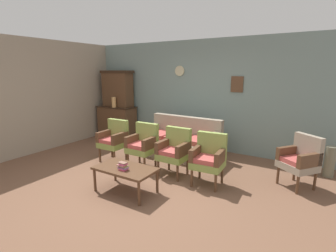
# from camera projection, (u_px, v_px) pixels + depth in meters

# --- Properties ---
(ground_plane) EXTENTS (7.68, 7.68, 0.00)m
(ground_plane) POSITION_uv_depth(u_px,v_px,m) (138.00, 185.00, 4.42)
(ground_plane) COLOR brown
(wall_back_with_decor) EXTENTS (6.40, 0.09, 2.70)m
(wall_back_with_decor) POSITION_uv_depth(u_px,v_px,m) (201.00, 95.00, 6.32)
(wall_back_with_decor) COLOR gray
(wall_back_with_decor) RESTS_ON ground
(wall_left_side) EXTENTS (0.06, 5.20, 2.70)m
(wall_left_side) POSITION_uv_depth(u_px,v_px,m) (25.00, 98.00, 5.78)
(wall_left_side) COLOR gray
(wall_left_side) RESTS_ON ground
(side_cabinet) EXTENTS (1.16, 0.55, 0.93)m
(side_cabinet) POSITION_uv_depth(u_px,v_px,m) (117.00, 122.00, 7.48)
(side_cabinet) COLOR brown
(side_cabinet) RESTS_ON ground
(cabinet_upper_hutch) EXTENTS (0.99, 0.38, 1.03)m
(cabinet_upper_hutch) POSITION_uv_depth(u_px,v_px,m) (118.00, 88.00, 7.34)
(cabinet_upper_hutch) COLOR brown
(cabinet_upper_hutch) RESTS_ON side_cabinet
(vase_on_cabinet) EXTENTS (0.13, 0.13, 0.29)m
(vase_on_cabinet) POSITION_uv_depth(u_px,v_px,m) (114.00, 102.00, 7.16)
(vase_on_cabinet) COLOR tan
(vase_on_cabinet) RESTS_ON side_cabinet
(floral_couch) EXTENTS (1.82, 0.86, 0.90)m
(floral_couch) POSITION_uv_depth(u_px,v_px,m) (180.00, 143.00, 5.82)
(floral_couch) COLOR gray
(floral_couch) RESTS_ON ground
(armchair_by_doorway) EXTENTS (0.53, 0.50, 0.90)m
(armchair_by_doorway) POSITION_uv_depth(u_px,v_px,m) (114.00, 139.00, 5.52)
(armchair_by_doorway) COLOR #849947
(armchair_by_doorway) RESTS_ON ground
(armchair_near_couch_end) EXTENTS (0.52, 0.49, 0.90)m
(armchair_near_couch_end) POSITION_uv_depth(u_px,v_px,m) (143.00, 143.00, 5.15)
(armchair_near_couch_end) COLOR #849947
(armchair_near_couch_end) RESTS_ON ground
(armchair_near_cabinet) EXTENTS (0.53, 0.50, 0.90)m
(armchair_near_cabinet) POSITION_uv_depth(u_px,v_px,m) (174.00, 150.00, 4.75)
(armchair_near_cabinet) COLOR #849947
(armchair_near_cabinet) RESTS_ON ground
(armchair_row_middle) EXTENTS (0.55, 0.52, 0.90)m
(armchair_row_middle) POSITION_uv_depth(u_px,v_px,m) (209.00, 157.00, 4.35)
(armchair_row_middle) COLOR #849947
(armchair_row_middle) RESTS_ON ground
(wingback_chair_by_fireplace) EXTENTS (0.71, 0.71, 0.90)m
(wingback_chair_by_fireplace) POSITION_uv_depth(u_px,v_px,m) (300.00, 159.00, 4.25)
(wingback_chair_by_fireplace) COLOR gray
(wingback_chair_by_fireplace) RESTS_ON ground
(coffee_table) EXTENTS (1.00, 0.56, 0.42)m
(coffee_table) POSITION_uv_depth(u_px,v_px,m) (125.00, 170.00, 4.09)
(coffee_table) COLOR brown
(coffee_table) RESTS_ON ground
(book_stack_on_table) EXTENTS (0.16, 0.11, 0.13)m
(book_stack_on_table) POSITION_uv_depth(u_px,v_px,m) (123.00, 166.00, 3.98)
(book_stack_on_table) COLOR #DC466D
(book_stack_on_table) RESTS_ON coffee_table
(floor_vase_by_wall) EXTENTS (0.18, 0.18, 0.59)m
(floor_vase_by_wall) POSITION_uv_depth(u_px,v_px,m) (330.00, 162.00, 4.70)
(floor_vase_by_wall) COLOR #74725C
(floor_vase_by_wall) RESTS_ON ground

